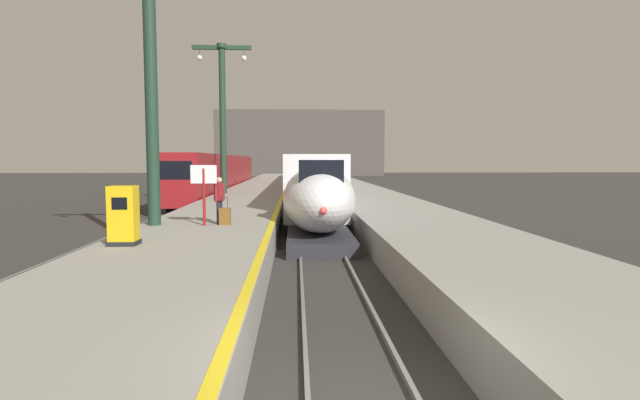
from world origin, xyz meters
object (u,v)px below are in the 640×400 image
(passenger_near_edge, at_px, (219,197))
(departure_info_board, at_px, (204,183))
(station_column_mid, at_px, (150,58))
(regional_train_adjacent, at_px, (219,173))
(ticket_machine_yellow, at_px, (123,218))
(rolling_suitcase, at_px, (225,216))
(highspeed_train_main, at_px, (306,176))
(station_column_far, at_px, (223,105))

(passenger_near_edge, distance_m, departure_info_board, 0.78)
(station_column_mid, bearing_deg, regional_train_adjacent, 94.20)
(regional_train_adjacent, bearing_deg, station_column_mid, -85.80)
(ticket_machine_yellow, distance_m, departure_info_board, 4.34)
(station_column_mid, height_order, passenger_near_edge, station_column_mid)
(regional_train_adjacent, xyz_separation_m, rolling_suitcase, (4.68, -30.05, -0.77))
(passenger_near_edge, bearing_deg, rolling_suitcase, -41.24)
(rolling_suitcase, relative_size, ticket_machine_yellow, 0.61)
(station_column_mid, xyz_separation_m, passenger_near_edge, (2.27, 0.13, -4.82))
(ticket_machine_yellow, relative_size, departure_info_board, 0.75)
(passenger_near_edge, bearing_deg, ticket_machine_yellow, -113.76)
(station_column_mid, relative_size, rolling_suitcase, 9.90)
(regional_train_adjacent, height_order, rolling_suitcase, regional_train_adjacent)
(highspeed_train_main, height_order, station_column_far, station_column_far)
(rolling_suitcase, height_order, departure_info_board, departure_info_board)
(regional_train_adjacent, xyz_separation_m, passenger_near_edge, (4.47, -29.86, -0.09))
(ticket_machine_yellow, bearing_deg, departure_info_board, 70.34)
(passenger_near_edge, height_order, departure_info_board, departure_info_board)
(station_column_far, bearing_deg, regional_train_adjacent, 99.81)
(station_column_mid, xyz_separation_m, station_column_far, (0.00, 17.27, 0.24))
(departure_info_board, bearing_deg, passenger_near_edge, 34.68)
(station_column_far, bearing_deg, highspeed_train_main, 55.94)
(highspeed_train_main, height_order, regional_train_adjacent, regional_train_adjacent)
(regional_train_adjacent, relative_size, rolling_suitcase, 37.27)
(station_column_mid, height_order, ticket_machine_yellow, station_column_mid)
(passenger_near_edge, xyz_separation_m, ticket_machine_yellow, (-1.92, -4.35, -0.25))
(regional_train_adjacent, xyz_separation_m, station_column_mid, (2.20, -29.99, 4.73))
(ticket_machine_yellow, height_order, departure_info_board, departure_info_board)
(highspeed_train_main, xyz_separation_m, regional_train_adjacent, (-8.10, 3.99, 0.17))
(regional_train_adjacent, bearing_deg, departure_info_board, -82.48)
(station_column_mid, relative_size, ticket_machine_yellow, 6.08)
(regional_train_adjacent, height_order, ticket_machine_yellow, regional_train_adjacent)
(highspeed_train_main, bearing_deg, station_column_far, -124.06)
(highspeed_train_main, xyz_separation_m, station_column_far, (-5.90, -8.73, 5.14))
(rolling_suitcase, distance_m, ticket_machine_yellow, 4.70)
(station_column_mid, bearing_deg, passenger_near_edge, 3.21)
(passenger_near_edge, bearing_deg, station_column_far, 97.53)
(regional_train_adjacent, distance_m, rolling_suitcase, 30.42)
(regional_train_adjacent, relative_size, passenger_near_edge, 21.66)
(departure_info_board, bearing_deg, rolling_suitcase, 11.73)
(station_column_far, relative_size, passenger_near_edge, 6.02)
(ticket_machine_yellow, bearing_deg, rolling_suitcase, 62.91)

